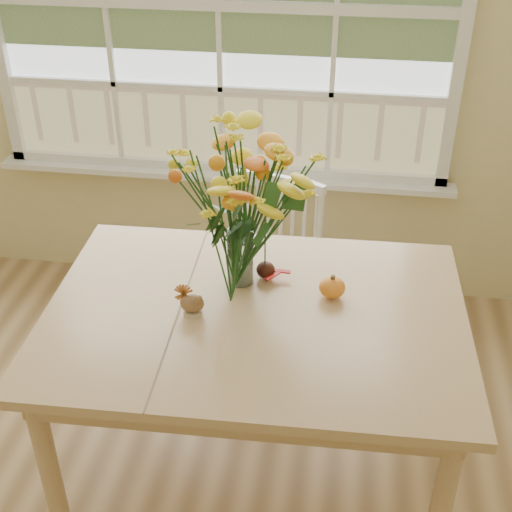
# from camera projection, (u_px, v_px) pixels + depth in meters

# --- Properties ---
(wall_back) EXTENTS (4.00, 0.02, 2.70)m
(wall_back) POSITION_uv_depth(u_px,v_px,m) (221.00, 46.00, 3.32)
(wall_back) COLOR beige
(wall_back) RESTS_ON floor
(window) EXTENTS (2.42, 0.12, 1.74)m
(window) POSITION_uv_depth(u_px,v_px,m) (218.00, 9.00, 3.19)
(window) COLOR silver
(window) RESTS_ON wall_back
(dining_table) EXTENTS (1.53, 1.11, 0.80)m
(dining_table) POSITION_uv_depth(u_px,v_px,m) (255.00, 331.00, 2.48)
(dining_table) COLOR tan
(dining_table) RESTS_ON floor
(windsor_chair) EXTENTS (0.51, 0.50, 0.91)m
(windsor_chair) POSITION_uv_depth(u_px,v_px,m) (273.00, 265.00, 3.21)
(windsor_chair) COLOR white
(windsor_chair) RESTS_ON floor
(flower_vase) EXTENTS (0.46, 0.46, 0.55)m
(flower_vase) POSITION_uv_depth(u_px,v_px,m) (240.00, 204.00, 2.42)
(flower_vase) COLOR white
(flower_vase) RESTS_ON dining_table
(pumpkin) EXTENTS (0.10, 0.10, 0.08)m
(pumpkin) POSITION_uv_depth(u_px,v_px,m) (332.00, 288.00, 2.49)
(pumpkin) COLOR orange
(pumpkin) RESTS_ON dining_table
(turkey_figurine) EXTENTS (0.09, 0.07, 0.11)m
(turkey_figurine) POSITION_uv_depth(u_px,v_px,m) (192.00, 303.00, 2.40)
(turkey_figurine) COLOR #CCB78C
(turkey_figurine) RESTS_ON dining_table
(dark_gourd) EXTENTS (0.13, 0.09, 0.06)m
(dark_gourd) POSITION_uv_depth(u_px,v_px,m) (266.00, 270.00, 2.59)
(dark_gourd) COLOR #38160F
(dark_gourd) RESTS_ON dining_table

